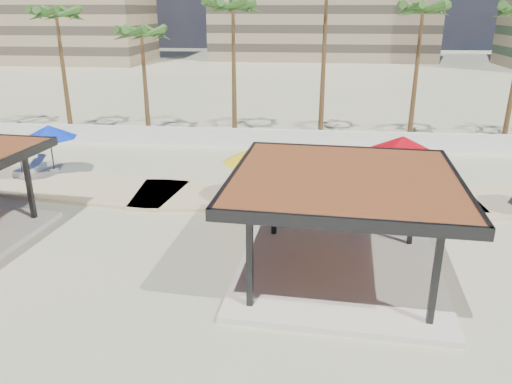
# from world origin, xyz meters

# --- Properties ---
(ground) EXTENTS (200.00, 200.00, 0.00)m
(ground) POSITION_xyz_m (0.00, 0.00, 0.00)
(ground) COLOR tan
(ground) RESTS_ON ground
(promenade) EXTENTS (44.45, 7.97, 0.24)m
(promenade) POSITION_xyz_m (2.00, 7.67, 0.06)
(promenade) COLOR #C6B284
(promenade) RESTS_ON ground
(boundary_wall) EXTENTS (56.00, 0.30, 1.20)m
(boundary_wall) POSITION_xyz_m (0.00, 16.00, 0.60)
(boundary_wall) COLOR silver
(boundary_wall) RESTS_ON ground
(pavilion_central) EXTENTS (7.58, 7.58, 3.60)m
(pavilion_central) POSITION_xyz_m (3.30, -0.26, 2.15)
(pavilion_central) COLOR beige
(pavilion_central) RESTS_ON ground
(umbrella_a) EXTENTS (2.94, 2.94, 2.27)m
(umbrella_a) POSITION_xyz_m (-12.56, 7.96, 2.13)
(umbrella_a) COLOR beige
(umbrella_a) RESTS_ON promenade
(umbrella_b) EXTENTS (3.36, 3.36, 2.53)m
(umbrella_b) POSITION_xyz_m (-0.27, 5.95, 2.35)
(umbrella_b) COLOR beige
(umbrella_b) RESTS_ON promenade
(umbrella_c) EXTENTS (3.58, 3.58, 2.87)m
(umbrella_c) POSITION_xyz_m (6.43, 7.33, 2.65)
(umbrella_c) COLOR beige
(umbrella_c) RESTS_ON promenade
(umbrella_f) EXTENTS (3.20, 3.20, 2.54)m
(umbrella_f) POSITION_xyz_m (-11.49, 9.20, 2.37)
(umbrella_f) COLOR beige
(umbrella_f) RESTS_ON promenade
(lounger_a) EXTENTS (0.98, 2.10, 0.76)m
(lounger_a) POSITION_xyz_m (-12.68, 8.94, 0.36)
(lounger_a) COLOR silver
(lounger_a) RESTS_ON promenade
(lounger_b) EXTENTS (1.00, 1.98, 0.72)m
(lounger_b) POSITION_xyz_m (7.62, 5.84, 0.35)
(lounger_b) COLOR silver
(lounger_b) RESTS_ON promenade
(lounger_c) EXTENTS (1.34, 2.31, 0.83)m
(lounger_c) POSITION_xyz_m (5.61, 5.85, 0.38)
(lounger_c) COLOR silver
(lounger_c) RESTS_ON promenade
(palm_b) EXTENTS (3.00, 3.00, 9.00)m
(palm_b) POSITION_xyz_m (-15.00, 18.70, 7.85)
(palm_b) COLOR brown
(palm_b) RESTS_ON ground
(palm_c) EXTENTS (3.00, 3.00, 7.82)m
(palm_c) POSITION_xyz_m (-9.00, 18.10, 6.74)
(palm_c) COLOR brown
(palm_c) RESTS_ON ground
(palm_d) EXTENTS (3.00, 3.00, 9.47)m
(palm_d) POSITION_xyz_m (-3.00, 18.90, 8.29)
(palm_d) COLOR brown
(palm_d) RESTS_ON ground
(palm_f) EXTENTS (3.00, 3.00, 9.31)m
(palm_f) POSITION_xyz_m (9.00, 18.60, 8.14)
(palm_f) COLOR brown
(palm_f) RESTS_ON ground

